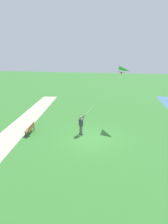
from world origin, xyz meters
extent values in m
plane|color=#33702D|center=(0.00, 0.00, 0.00)|extent=(120.00, 120.00, 0.00)
cube|color=#ADA393|center=(7.10, 2.00, 0.01)|extent=(7.35, 31.98, 0.02)
cube|color=#232328|center=(1.14, -0.53, 0.03)|extent=(0.25, 0.25, 0.06)
cylinder|color=slate|center=(1.15, -0.52, 0.45)|extent=(0.14, 0.14, 0.82)
cube|color=#232328|center=(0.97, -0.36, 0.03)|extent=(0.25, 0.25, 0.06)
cylinder|color=slate|center=(0.98, -0.35, 0.45)|extent=(0.14, 0.14, 0.82)
cube|color=#333842|center=(1.06, -0.43, 1.16)|extent=(0.44, 0.44, 0.60)
sphere|color=#DBB28E|center=(1.06, -0.43, 1.62)|extent=(0.22, 0.22, 0.22)
ellipsoid|color=#4C3319|center=(1.08, -0.42, 1.66)|extent=(0.32, 0.32, 0.13)
cylinder|color=#333842|center=(0.97, -0.65, 1.61)|extent=(0.56, 0.24, 0.43)
cylinder|color=#333842|center=(0.85, -0.53, 1.61)|extent=(0.24, 0.56, 0.43)
sphere|color=#DBB28E|center=(0.80, -0.70, 1.74)|extent=(0.10, 0.10, 0.10)
pyramid|color=green|center=(-1.96, -3.54, 5.56)|extent=(1.26, 1.47, 0.49)
cone|color=red|center=(-2.20, -3.70, 5.24)|extent=(0.28, 0.28, 0.22)
cylinder|color=black|center=(-2.20, -3.70, 5.35)|extent=(0.73, 1.08, 0.02)
cylinder|color=silver|center=(-0.70, -2.20, 3.46)|extent=(3.01, 3.01, 3.45)
cube|color=brown|center=(5.75, 0.27, 0.45)|extent=(0.67, 1.55, 0.05)
cube|color=brown|center=(5.56, 0.24, 0.68)|extent=(0.27, 1.49, 0.40)
cube|color=#2D2D33|center=(5.80, 0.96, 0.23)|extent=(0.07, 0.07, 0.45)
cube|color=#2D2D33|center=(5.49, 0.91, 0.23)|extent=(0.07, 0.07, 0.45)
cube|color=#2D2D33|center=(6.01, -0.37, 0.23)|extent=(0.07, 0.07, 0.45)
cube|color=#2D2D33|center=(5.70, -0.42, 0.23)|extent=(0.07, 0.07, 0.45)
camera|label=1|loc=(-1.90, 12.70, 6.76)|focal=26.15mm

